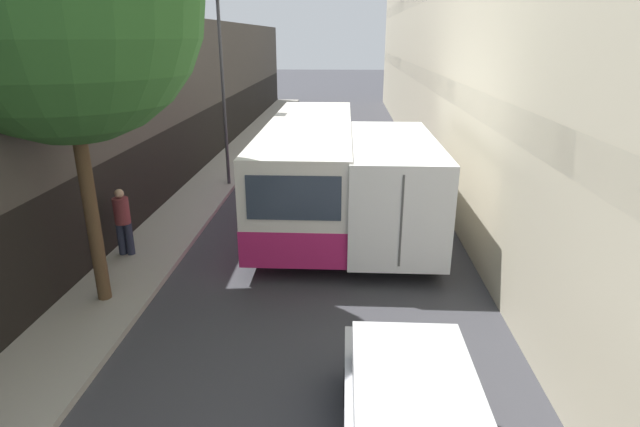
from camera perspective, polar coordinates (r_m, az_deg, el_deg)
name	(u,v)px	position (r m, az deg, el deg)	size (l,w,h in m)	color
ground_plane	(321,215)	(16.16, 0.13, -0.16)	(150.00, 150.00, 0.00)	#38383D
sidewalk_left	(188,211)	(16.91, -14.90, 0.32)	(1.90, 60.00, 0.14)	#9E998E
building_left_shopfront	(115,127)	(17.00, -22.40, 9.17)	(2.40, 60.00, 6.18)	#423D38
car_hatchback	(411,421)	(7.11, 10.41, -22.27)	(1.76, 3.97, 1.49)	#B7B7BC
bus	(310,166)	(15.90, -1.18, 5.44)	(2.59, 10.17, 2.95)	silver
box_truck	(388,179)	(14.59, 7.73, 3.94)	(2.31, 8.04, 2.90)	silver
pedestrian	(123,220)	(13.57, -21.61, -0.67)	(0.41, 0.39, 1.75)	#23283D
street_lamp	(221,53)	(18.77, -11.27, 17.53)	(0.36, 0.80, 6.88)	#38383D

